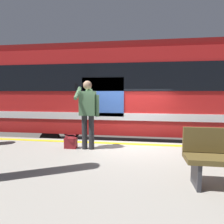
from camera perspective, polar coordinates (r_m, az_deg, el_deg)
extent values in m
plane|color=#4C4742|center=(6.25, 5.42, -16.86)|extent=(24.28, 24.28, 0.00)
cube|color=#9E998E|center=(4.04, 3.69, -22.86)|extent=(13.94, 4.46, 0.95)
cube|color=yellow|center=(5.66, 5.36, -9.14)|extent=(13.66, 0.16, 0.01)
cube|color=slate|center=(7.51, 5.99, -12.25)|extent=(18.12, 0.08, 0.16)
cube|color=slate|center=(8.89, 6.39, -9.38)|extent=(18.12, 0.08, 0.16)
cube|color=red|center=(7.93, 16.59, 5.40)|extent=(13.56, 2.84, 2.86)
cube|color=maroon|center=(8.08, 16.92, 16.48)|extent=(13.29, 2.61, 0.24)
cube|color=black|center=(6.53, 18.52, 9.70)|extent=(12.89, 0.03, 0.90)
cube|color=silver|center=(6.57, 18.15, -1.58)|extent=(12.89, 0.03, 0.24)
cube|color=#3359B2|center=(6.54, -2.67, 4.34)|extent=(1.39, 0.02, 1.28)
cylinder|color=black|center=(7.70, -17.34, -8.17)|extent=(0.84, 0.12, 0.84)
cylinder|color=black|center=(9.75, -11.53, -5.09)|extent=(0.84, 0.12, 0.84)
cylinder|color=#262628|center=(5.09, -5.95, -5.84)|extent=(0.14, 0.14, 0.87)
cylinder|color=#262628|center=(5.14, -7.91, -5.76)|extent=(0.14, 0.14, 0.87)
cube|color=#4C724C|center=(5.02, -7.04, 2.51)|extent=(0.40, 0.24, 0.61)
sphere|color=#4C724C|center=(5.16, -6.60, 5.77)|extent=(0.20, 0.20, 0.20)
sphere|color=tan|center=(5.01, -7.10, 7.70)|extent=(0.22, 0.22, 0.22)
cylinder|color=#4C724C|center=(4.96, -4.24, 1.80)|extent=(0.09, 0.09, 0.55)
cylinder|color=#4C724C|center=(5.00, -9.87, 5.37)|extent=(0.09, 0.42, 0.33)
cube|color=black|center=(4.91, -10.27, 7.23)|extent=(0.07, 0.02, 0.15)
cube|color=maroon|center=(5.32, -11.80, -8.74)|extent=(0.31, 0.17, 0.27)
torus|color=maroon|center=(5.27, -11.84, -6.66)|extent=(0.29, 0.29, 0.02)
cube|color=#333338|center=(3.45, 23.06, -15.73)|extent=(0.06, 0.40, 0.45)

